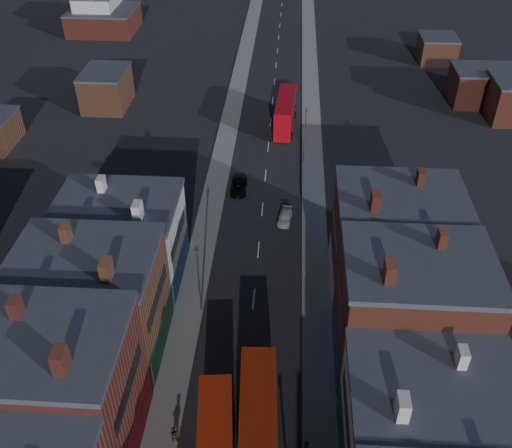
# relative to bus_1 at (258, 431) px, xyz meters

# --- Properties ---
(pavement_west) EXTENTS (3.00, 200.00, 0.12)m
(pavement_west) POSITION_rel_bus_1_xyz_m (-8.00, 35.21, -2.83)
(pavement_west) COLOR gray
(pavement_west) RESTS_ON ground
(pavement_east) EXTENTS (3.00, 200.00, 0.12)m
(pavement_east) POSITION_rel_bus_1_xyz_m (5.00, 35.21, -2.83)
(pavement_east) COLOR gray
(pavement_east) RESTS_ON ground
(lamp_post_2) EXTENTS (0.25, 0.70, 8.12)m
(lamp_post_2) POSITION_rel_bus_1_xyz_m (-6.70, 15.21, 1.81)
(lamp_post_2) COLOR slate
(lamp_post_2) RESTS_ON ground
(lamp_post_3) EXTENTS (0.25, 0.70, 8.12)m
(lamp_post_3) POSITION_rel_bus_1_xyz_m (3.70, 45.21, 1.81)
(lamp_post_3) COLOR slate
(lamp_post_3) RESTS_ON ground
(bus_1) EXTENTS (3.64, 12.54, 5.36)m
(bus_1) POSITION_rel_bus_1_xyz_m (0.00, 0.00, 0.00)
(bus_1) COLOR #A22209
(bus_1) RESTS_ON ground
(bus_2) EXTENTS (3.37, 11.41, 4.87)m
(bus_2) POSITION_rel_bus_1_xyz_m (0.81, 55.59, -0.26)
(bus_2) COLOR #AE0711
(bus_2) RESTS_ON ground
(car_2) EXTENTS (2.09, 4.45, 1.23)m
(car_2) POSITION_rel_bus_1_xyz_m (-4.84, 37.18, -2.28)
(car_2) COLOR black
(car_2) RESTS_ON ground
(car_3) EXTENTS (1.91, 3.83, 1.07)m
(car_3) POSITION_rel_bus_1_xyz_m (1.40, 31.02, -2.36)
(car_3) COLOR silver
(car_3) RESTS_ON ground
(ped_1) EXTENTS (0.80, 0.48, 1.59)m
(ped_1) POSITION_rel_bus_1_xyz_m (-6.80, 0.65, -1.97)
(ped_1) COLOR #45251B
(ped_1) RESTS_ON pavement_west
(ped_3) EXTENTS (0.70, 1.08, 1.69)m
(ped_3) POSITION_rel_bus_1_xyz_m (3.80, 0.04, -1.92)
(ped_3) COLOR #555149
(ped_3) RESTS_ON pavement_east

